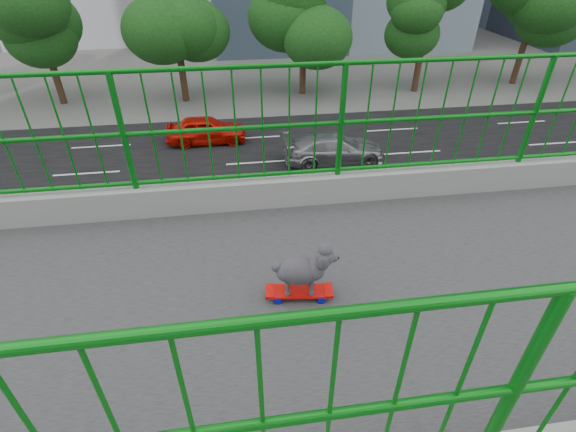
% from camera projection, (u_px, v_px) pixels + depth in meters
% --- Properties ---
extents(road, '(18.00, 90.00, 0.02)m').
position_uv_depth(road, '(262.00, 194.00, 17.82)').
color(road, black).
rests_on(road, ground).
extents(footbridge, '(3.00, 24.00, 7.00)m').
position_uv_depth(footbridge, '(356.00, 416.00, 4.27)').
color(footbridge, '#2D2D2F').
rests_on(footbridge, ground).
extents(railing, '(3.00, 24.00, 1.42)m').
position_uv_depth(railing, '(380.00, 272.00, 3.14)').
color(railing, gray).
rests_on(railing, footbridge).
extents(street_trees, '(5.30, 60.40, 7.26)m').
position_uv_depth(street_trees, '(258.00, 22.00, 25.90)').
color(street_trees, black).
rests_on(street_trees, ground).
extents(skateboard, '(0.21, 0.53, 0.07)m').
position_uv_depth(skateboard, '(299.00, 292.00, 3.18)').
color(skateboard, '#F10E08').
rests_on(skateboard, footbridge).
extents(poodle, '(0.24, 0.50, 0.41)m').
position_uv_depth(poodle, '(303.00, 269.00, 3.05)').
color(poodle, '#2F2C32').
rests_on(poodle, skateboard).
extents(car_0, '(1.82, 4.51, 1.54)m').
position_uv_depth(car_0, '(315.00, 296.00, 11.79)').
color(car_0, gray).
rests_on(car_0, ground).
extents(car_1, '(1.58, 4.53, 1.49)m').
position_uv_depth(car_1, '(53.00, 251.00, 13.48)').
color(car_1, silver).
rests_on(car_1, ground).
extents(car_3, '(1.98, 4.88, 1.42)m').
position_uv_depth(car_3, '(334.00, 149.00, 19.98)').
color(car_3, gray).
rests_on(car_3, ground).
extents(car_4, '(1.68, 4.18, 1.43)m').
position_uv_depth(car_4, '(206.00, 130.00, 21.88)').
color(car_4, red).
rests_on(car_4, ground).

